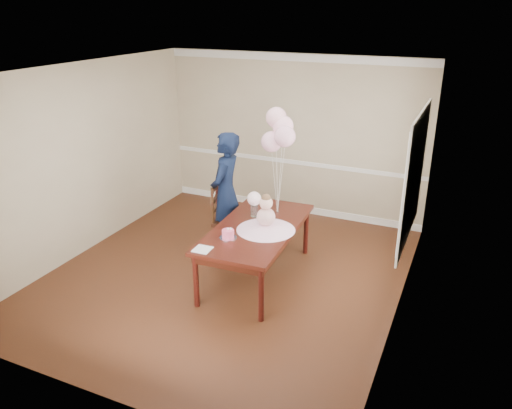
% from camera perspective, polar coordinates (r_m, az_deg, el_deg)
% --- Properties ---
extents(floor, '(4.50, 5.00, 0.00)m').
position_cam_1_polar(floor, '(6.86, -3.36, -7.97)').
color(floor, '#35190D').
rests_on(floor, ground).
extents(ceiling, '(4.50, 5.00, 0.02)m').
position_cam_1_polar(ceiling, '(5.99, -3.94, 15.02)').
color(ceiling, white).
rests_on(ceiling, wall_back).
extents(wall_back, '(4.50, 0.02, 2.70)m').
position_cam_1_polar(wall_back, '(8.50, 4.23, 7.81)').
color(wall_back, tan).
rests_on(wall_back, floor).
extents(wall_front, '(4.50, 0.02, 2.70)m').
position_cam_1_polar(wall_front, '(4.43, -18.81, -7.17)').
color(wall_front, tan).
rests_on(wall_front, floor).
extents(wall_left, '(0.02, 5.00, 2.70)m').
position_cam_1_polar(wall_left, '(7.57, -18.99, 4.88)').
color(wall_left, tan).
rests_on(wall_left, floor).
extents(wall_right, '(0.02, 5.00, 2.70)m').
position_cam_1_polar(wall_right, '(5.68, 16.97, -0.42)').
color(wall_right, tan).
rests_on(wall_right, floor).
extents(chair_rail_trim, '(4.50, 0.02, 0.07)m').
position_cam_1_polar(chair_rail_trim, '(8.61, 4.12, 4.89)').
color(chair_rail_trim, white).
rests_on(chair_rail_trim, wall_back).
extents(crown_molding, '(4.50, 0.02, 0.12)m').
position_cam_1_polar(crown_molding, '(8.27, 4.46, 16.42)').
color(crown_molding, silver).
rests_on(crown_molding, wall_back).
extents(baseboard_trim, '(4.50, 0.02, 0.12)m').
position_cam_1_polar(baseboard_trim, '(8.89, 3.98, -0.30)').
color(baseboard_trim, white).
rests_on(baseboard_trim, floor).
extents(window_frame, '(0.02, 1.66, 1.56)m').
position_cam_1_polar(window_frame, '(6.08, 17.65, 2.99)').
color(window_frame, white).
rests_on(window_frame, wall_right).
extents(window_blinds, '(0.01, 1.50, 1.40)m').
position_cam_1_polar(window_blinds, '(6.08, 17.48, 3.02)').
color(window_blinds, silver).
rests_on(window_blinds, wall_right).
extents(dining_table_top, '(1.08, 2.03, 0.05)m').
position_cam_1_polar(dining_table_top, '(6.46, 0.04, -2.72)').
color(dining_table_top, black).
rests_on(dining_table_top, table_leg_fl).
extents(table_apron, '(0.98, 1.92, 0.10)m').
position_cam_1_polar(table_apron, '(6.50, 0.04, -3.32)').
color(table_apron, black).
rests_on(table_apron, table_leg_fl).
extents(table_leg_fl, '(0.07, 0.07, 0.69)m').
position_cam_1_polar(table_leg_fl, '(6.06, -6.87, -8.66)').
color(table_leg_fl, black).
rests_on(table_leg_fl, floor).
extents(table_leg_fr, '(0.07, 0.07, 0.69)m').
position_cam_1_polar(table_leg_fr, '(5.76, 0.59, -10.27)').
color(table_leg_fr, black).
rests_on(table_leg_fr, floor).
extents(table_leg_bl, '(0.07, 0.07, 0.69)m').
position_cam_1_polar(table_leg_bl, '(7.53, -0.37, -2.11)').
color(table_leg_bl, black).
rests_on(table_leg_bl, floor).
extents(table_leg_br, '(0.07, 0.07, 0.69)m').
position_cam_1_polar(table_leg_br, '(7.29, 5.73, -3.08)').
color(table_leg_br, black).
rests_on(table_leg_br, floor).
extents(baby_skirt, '(0.79, 0.79, 0.10)m').
position_cam_1_polar(baby_skirt, '(6.34, 1.13, -2.49)').
color(baby_skirt, '#F3B3D3').
rests_on(baby_skirt, dining_table_top).
extents(baby_torso, '(0.24, 0.24, 0.24)m').
position_cam_1_polar(baby_torso, '(6.29, 1.14, -1.42)').
color(baby_torso, pink).
rests_on(baby_torso, baby_skirt).
extents(baby_head, '(0.17, 0.17, 0.17)m').
position_cam_1_polar(baby_head, '(6.22, 1.15, 0.17)').
color(baby_head, beige).
rests_on(baby_head, baby_torso).
extents(baby_hair, '(0.12, 0.12, 0.12)m').
position_cam_1_polar(baby_hair, '(6.20, 1.16, 0.68)').
color(baby_hair, brown).
rests_on(baby_hair, baby_head).
extents(cake_platter, '(0.23, 0.23, 0.01)m').
position_cam_1_polar(cake_platter, '(6.15, -3.21, -3.81)').
color(cake_platter, silver).
rests_on(cake_platter, dining_table_top).
extents(birthday_cake, '(0.16, 0.16, 0.10)m').
position_cam_1_polar(birthday_cake, '(6.13, -3.22, -3.36)').
color(birthday_cake, '#FF507B').
rests_on(birthday_cake, cake_platter).
extents(cake_flower_a, '(0.03, 0.03, 0.03)m').
position_cam_1_polar(cake_flower_a, '(6.10, -3.23, -2.81)').
color(cake_flower_a, white).
rests_on(cake_flower_a, birthday_cake).
extents(cake_flower_b, '(0.03, 0.03, 0.03)m').
position_cam_1_polar(cake_flower_b, '(6.11, -2.90, -2.78)').
color(cake_flower_b, white).
rests_on(cake_flower_b, birthday_cake).
extents(rose_vase_near, '(0.10, 0.10, 0.16)m').
position_cam_1_polar(rose_vase_near, '(6.73, -0.21, -0.74)').
color(rose_vase_near, silver).
rests_on(rose_vase_near, dining_table_top).
extents(roses_near, '(0.19, 0.19, 0.19)m').
position_cam_1_polar(roses_near, '(6.66, -0.21, 0.68)').
color(roses_near, '#FFD5DA').
rests_on(roses_near, rose_vase_near).
extents(napkin, '(0.21, 0.21, 0.01)m').
position_cam_1_polar(napkin, '(5.89, -6.13, -5.11)').
color(napkin, silver).
rests_on(napkin, dining_table_top).
extents(balloon_weight, '(0.04, 0.04, 0.02)m').
position_cam_1_polar(balloon_weight, '(6.89, 2.47, -0.82)').
color(balloon_weight, '#B8B8BC').
rests_on(balloon_weight, dining_table_top).
extents(balloon_a, '(0.28, 0.28, 0.28)m').
position_cam_1_polar(balloon_a, '(6.60, 1.79, 7.18)').
color(balloon_a, '#E9A5BE').
rests_on(balloon_a, balloon_ribbon_a).
extents(balloon_b, '(0.28, 0.28, 0.28)m').
position_cam_1_polar(balloon_b, '(6.47, 3.32, 7.76)').
color(balloon_b, '#E6A3BD').
rests_on(balloon_b, balloon_ribbon_b).
extents(balloon_c, '(0.28, 0.28, 0.28)m').
position_cam_1_polar(balloon_c, '(6.61, 3.09, 8.95)').
color(balloon_c, '#FFB4CC').
rests_on(balloon_c, balloon_ribbon_c).
extents(balloon_d, '(0.28, 0.28, 0.28)m').
position_cam_1_polar(balloon_d, '(6.64, 2.34, 9.90)').
color(balloon_d, '#EFA9B7').
rests_on(balloon_d, balloon_ribbon_d).
extents(balloon_ribbon_a, '(0.09, 0.01, 0.83)m').
position_cam_1_polar(balloon_ribbon_a, '(6.75, 2.13, 2.50)').
color(balloon_ribbon_a, silver).
rests_on(balloon_ribbon_a, balloon_weight).
extents(balloon_ribbon_b, '(0.10, 0.05, 0.93)m').
position_cam_1_polar(balloon_ribbon_b, '(6.69, 2.87, 2.73)').
color(balloon_ribbon_b, white).
rests_on(balloon_ribbon_b, balloon_weight).
extents(balloon_ribbon_c, '(0.02, 0.09, 1.03)m').
position_cam_1_polar(balloon_ribbon_c, '(6.75, 2.76, 3.36)').
color(balloon_ribbon_c, white).
rests_on(balloon_ribbon_c, balloon_weight).
extents(balloon_ribbon_d, '(0.09, 0.10, 1.12)m').
position_cam_1_polar(balloon_ribbon_d, '(6.76, 2.40, 3.84)').
color(balloon_ribbon_d, white).
rests_on(balloon_ribbon_d, balloon_weight).
extents(dining_chair_seat, '(0.55, 0.55, 0.05)m').
position_cam_1_polar(dining_chair_seat, '(7.40, -3.17, -1.80)').
color(dining_chair_seat, '#32170D').
rests_on(dining_chair_seat, chair_leg_fl).
extents(chair_leg_fl, '(0.05, 0.05, 0.42)m').
position_cam_1_polar(chair_leg_fl, '(7.36, -4.72, -3.94)').
color(chair_leg_fl, '#3D1C10').
rests_on(chair_leg_fl, floor).
extents(chair_leg_fr, '(0.05, 0.05, 0.42)m').
position_cam_1_polar(chair_leg_fr, '(7.31, -1.97, -4.08)').
color(chair_leg_fr, '#35120E').
rests_on(chair_leg_fr, floor).
extents(chair_leg_bl, '(0.05, 0.05, 0.42)m').
position_cam_1_polar(chair_leg_bl, '(7.68, -4.23, -2.79)').
color(chair_leg_bl, '#3D1710').
rests_on(chair_leg_bl, floor).
extents(chair_leg_br, '(0.05, 0.05, 0.42)m').
position_cam_1_polar(chair_leg_br, '(7.63, -1.60, -2.92)').
color(chair_leg_br, '#3E1610').
rests_on(chair_leg_br, floor).
extents(chair_back_post_l, '(0.05, 0.05, 0.55)m').
position_cam_1_polar(chair_back_post_l, '(7.16, -5.00, -0.19)').
color(chair_back_post_l, '#3A1F0F').
rests_on(chair_back_post_l, dining_chair_seat).
extents(chair_back_post_r, '(0.05, 0.05, 0.55)m').
position_cam_1_polar(chair_back_post_r, '(7.48, -4.49, 0.83)').
color(chair_back_post_r, '#3C1410').
rests_on(chair_back_post_r, dining_chair_seat).
extents(chair_slat_low, '(0.15, 0.39, 0.05)m').
position_cam_1_polar(chair_slat_low, '(7.36, -4.71, -0.53)').
color(chair_slat_low, '#391E0F').
rests_on(chair_slat_low, dining_chair_seat).
extents(chair_slat_mid, '(0.15, 0.39, 0.05)m').
position_cam_1_polar(chair_slat_mid, '(7.30, -4.75, 0.62)').
color(chair_slat_mid, '#38180F').
rests_on(chair_slat_mid, dining_chair_seat).
extents(chair_slat_top, '(0.15, 0.39, 0.05)m').
position_cam_1_polar(chair_slat_top, '(7.25, -4.79, 1.78)').
color(chair_slat_top, '#3A180F').
rests_on(chair_slat_top, dining_chair_seat).
extents(woman, '(0.49, 0.69, 1.78)m').
position_cam_1_polar(woman, '(7.19, -3.47, 1.34)').
color(woman, black).
rests_on(woman, floor).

